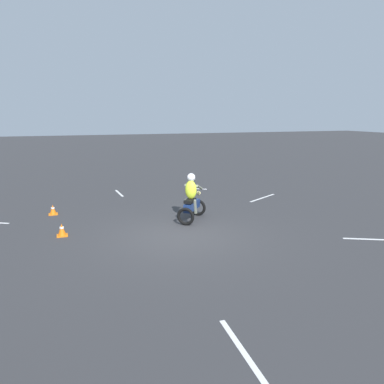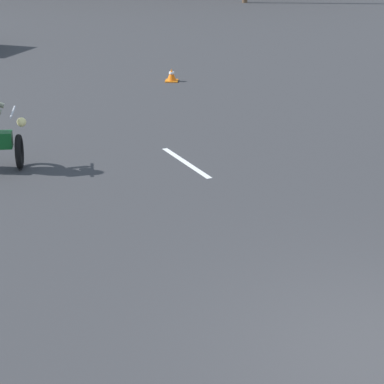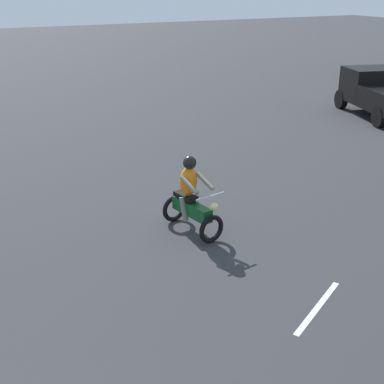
{
  "view_description": "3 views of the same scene",
  "coord_description": "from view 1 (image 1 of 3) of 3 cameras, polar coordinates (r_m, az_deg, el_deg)",
  "views": [
    {
      "loc": [
        -10.32,
        3.28,
        3.6
      ],
      "look_at": [
        1.49,
        -0.94,
        1.0
      ],
      "focal_mm": 35.0,
      "sensor_mm": 36.0,
      "label": 1
    },
    {
      "loc": [
        -1.83,
        -6.45,
        4.29
      ],
      "look_at": [
        -2.26,
        2.24,
        0.9
      ],
      "focal_mm": 70.0,
      "sensor_mm": 36.0,
      "label": 2
    },
    {
      "loc": [
        3.1,
        0.74,
        5.0
      ],
      "look_at": [
        -6.02,
        5.41,
        0.9
      ],
      "focal_mm": 50.0,
      "sensor_mm": 36.0,
      "label": 3
    }
  ],
  "objects": [
    {
      "name": "motorcycle_rider_foreground",
      "position": [
        12.84,
        -0.05,
        -1.23
      ],
      "size": [
        1.47,
        1.34,
        1.66
      ],
      "rotation": [
        0.0,
        0.0,
        4.04
      ],
      "color": "black",
      "rests_on": "ground"
    },
    {
      "name": "lane_stripe_w",
      "position": [
        6.3,
        8.0,
        -23.17
      ],
      "size": [
        1.96,
        0.22,
        0.01
      ],
      "primitive_type": "cube",
      "rotation": [
        0.0,
        0.0,
        4.65
      ],
      "color": "silver",
      "rests_on": "ground"
    },
    {
      "name": "lane_stripe_se",
      "position": [
        16.78,
        10.71,
        -0.87
      ],
      "size": [
        1.11,
        1.8,
        0.01
      ],
      "primitive_type": "cube",
      "rotation": [
        0.0,
        0.0,
        6.81
      ],
      "color": "silver",
      "rests_on": "ground"
    },
    {
      "name": "lane_stripe_e",
      "position": [
        17.79,
        -11.03,
        -0.17
      ],
      "size": [
        1.56,
        0.18,
        0.01
      ],
      "primitive_type": "cube",
      "rotation": [
        0.0,
        0.0,
        1.62
      ],
      "color": "silver",
      "rests_on": "ground"
    },
    {
      "name": "ground_plane",
      "position": [
        11.41,
        -1.92,
        -6.69
      ],
      "size": [
        120.0,
        120.0,
        0.0
      ],
      "primitive_type": "plane",
      "color": "#333335"
    },
    {
      "name": "traffic_cone_mid_center",
      "position": [
        14.65,
        -20.42,
        -2.57
      ],
      "size": [
        0.32,
        0.32,
        0.36
      ],
      "color": "orange",
      "rests_on": "ground"
    },
    {
      "name": "traffic_cone_near_right",
      "position": [
        12.0,
        -19.21,
        -5.49
      ],
      "size": [
        0.32,
        0.32,
        0.39
      ],
      "color": "orange",
      "rests_on": "ground"
    },
    {
      "name": "lane_stripe_sw",
      "position": [
        12.3,
        25.94,
        -6.5
      ],
      "size": [
        0.86,
        1.6,
        0.01
      ],
      "primitive_type": "cube",
      "rotation": [
        0.0,
        0.0,
        5.82
      ],
      "color": "silver",
      "rests_on": "ground"
    }
  ]
}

